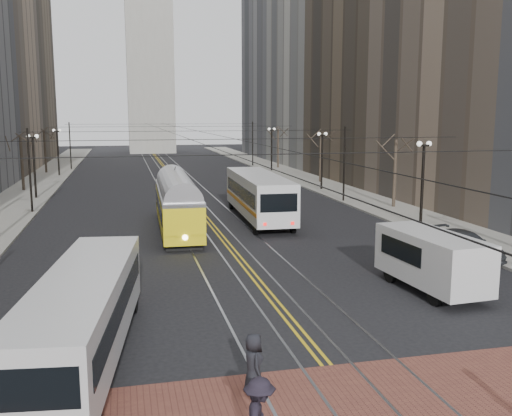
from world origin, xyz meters
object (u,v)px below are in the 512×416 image
streetcar (177,208)px  transit_bus (84,319)px  cargo_van (431,262)px  sedan_parked (464,245)px  sedan_grey (258,197)px  pedestrian_a (253,364)px  rear_bus (259,197)px  sedan_silver (255,179)px

streetcar → transit_bus: bearing=-101.9°
cargo_van → sedan_parked: bearing=41.1°
sedan_grey → pedestrian_a: pedestrian_a is taller
cargo_van → rear_bus: bearing=95.8°
rear_bus → cargo_van: size_ratio=2.19×
transit_bus → sedan_parked: transit_bus is taller
streetcar → pedestrian_a: 23.00m
sedan_grey → pedestrian_a: (-7.76, -32.31, 0.18)m
sedan_silver → pedestrian_a: pedestrian_a is taller
sedan_grey → sedan_parked: (6.64, -20.08, 0.01)m
sedan_grey → sedan_parked: size_ratio=0.84×
streetcar → sedan_grey: bearing=52.2°
sedan_silver → rear_bus: bearing=-93.3°
transit_bus → cargo_van: transit_bus is taller
sedan_grey → cargo_van: bearing=-76.6°
pedestrian_a → cargo_van: bearing=-55.8°
streetcar → sedan_grey: size_ratio=3.10×
transit_bus → sedan_silver: (15.00, 41.37, -0.60)m
streetcar → pedestrian_a: (-0.09, -22.99, -0.62)m
rear_bus → sedan_grey: (1.51, 6.64, -0.96)m
sedan_silver → sedan_grey: bearing=-93.0°
transit_bus → streetcar: (4.72, 19.71, 0.11)m
rear_bus → cargo_van: 18.65m
streetcar → rear_bus: bearing=25.1°
sedan_parked → rear_bus: bearing=111.7°
sedan_parked → transit_bus: bearing=-164.3°
sedan_grey → sedan_parked: bearing=-62.5°
transit_bus → pedestrian_a: size_ratio=6.40×
transit_bus → cargo_van: bearing=23.1°
streetcar → sedan_parked: (14.30, -10.77, -0.79)m
rear_bus → sedan_silver: rear_bus is taller
sedan_silver → pedestrian_a: size_ratio=2.76×
streetcar → sedan_silver: bearing=66.2°
transit_bus → rear_bus: bearing=71.3°
sedan_silver → sedan_parked: size_ratio=0.98×
streetcar → cargo_van: 18.32m
sedan_grey → transit_bus: bearing=-103.9°
cargo_van → sedan_silver: 37.34m
sedan_parked → pedestrian_a: bearing=-149.1°
streetcar → rear_bus: size_ratio=1.00×
transit_bus → rear_bus: 24.89m
streetcar → cargo_van: (9.49, -15.67, -0.22)m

